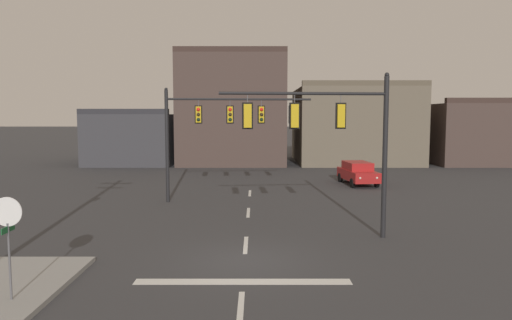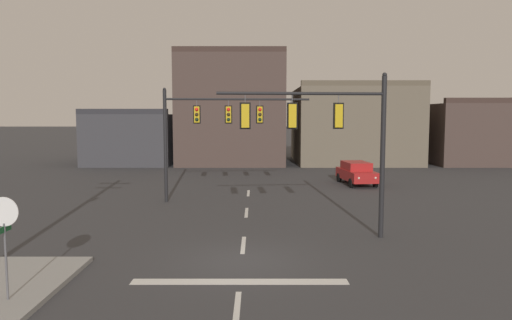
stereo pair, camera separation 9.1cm
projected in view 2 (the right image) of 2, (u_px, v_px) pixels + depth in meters
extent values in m
plane|color=#353538|center=(243.00, 261.00, 15.91)|extent=(400.00, 400.00, 0.00)
cube|color=silver|center=(241.00, 282.00, 13.92)|extent=(6.40, 0.50, 0.01)
cube|color=silver|center=(238.00, 309.00, 11.93)|extent=(0.16, 2.40, 0.01)
cube|color=silver|center=(244.00, 245.00, 17.91)|extent=(0.16, 2.40, 0.01)
cube|color=silver|center=(248.00, 212.00, 23.88)|extent=(0.16, 2.40, 0.01)
cube|color=silver|center=(249.00, 193.00, 29.85)|extent=(0.16, 2.40, 0.01)
cylinder|color=black|center=(384.00, 158.00, 18.72)|extent=(0.20, 0.20, 6.42)
cylinder|color=black|center=(303.00, 93.00, 18.19)|extent=(6.54, 0.72, 0.12)
sphere|color=black|center=(386.00, 75.00, 18.41)|extent=(0.18, 0.18, 0.18)
cylinder|color=#56565B|center=(340.00, 100.00, 18.34)|extent=(0.03, 0.03, 0.35)
cube|color=gold|center=(339.00, 116.00, 18.40)|extent=(0.32, 0.27, 0.90)
sphere|color=red|center=(339.00, 109.00, 18.50)|extent=(0.20, 0.20, 0.20)
sphere|color=#2D2314|center=(338.00, 116.00, 18.53)|extent=(0.20, 0.20, 0.20)
sphere|color=black|center=(338.00, 123.00, 18.56)|extent=(0.20, 0.20, 0.20)
cube|color=black|center=(339.00, 116.00, 18.38)|extent=(0.42, 0.07, 1.02)
cylinder|color=#56565B|center=(293.00, 100.00, 18.18)|extent=(0.03, 0.03, 0.35)
cube|color=gold|center=(293.00, 116.00, 18.24)|extent=(0.32, 0.27, 0.90)
sphere|color=red|center=(293.00, 109.00, 18.34)|extent=(0.20, 0.20, 0.20)
sphere|color=#2D2314|center=(293.00, 116.00, 18.37)|extent=(0.20, 0.20, 0.20)
sphere|color=black|center=(293.00, 123.00, 18.39)|extent=(0.20, 0.20, 0.20)
cube|color=black|center=(293.00, 116.00, 18.22)|extent=(0.42, 0.07, 1.02)
cylinder|color=#56565B|center=(246.00, 99.00, 18.02)|extent=(0.03, 0.03, 0.35)
cube|color=gold|center=(246.00, 116.00, 18.08)|extent=(0.32, 0.27, 0.90)
sphere|color=red|center=(246.00, 109.00, 18.18)|extent=(0.20, 0.20, 0.20)
sphere|color=#2D2314|center=(246.00, 116.00, 18.21)|extent=(0.20, 0.20, 0.20)
sphere|color=black|center=(246.00, 123.00, 18.23)|extent=(0.20, 0.20, 0.20)
cube|color=black|center=(246.00, 116.00, 18.06)|extent=(0.42, 0.07, 1.02)
cylinder|color=black|center=(167.00, 147.00, 26.57)|extent=(0.20, 0.20, 6.30)
cylinder|color=black|center=(239.00, 99.00, 26.64)|extent=(8.15, 0.77, 0.12)
sphere|color=black|center=(166.00, 89.00, 26.27)|extent=(0.18, 0.18, 0.18)
cylinder|color=#56565B|center=(198.00, 103.00, 26.48)|extent=(0.03, 0.03, 0.35)
cube|color=gold|center=(198.00, 115.00, 26.54)|extent=(0.32, 0.26, 0.90)
sphere|color=red|center=(198.00, 109.00, 26.38)|extent=(0.20, 0.20, 0.20)
sphere|color=#2D2314|center=(198.00, 115.00, 26.41)|extent=(0.20, 0.20, 0.20)
sphere|color=black|center=(198.00, 120.00, 26.44)|extent=(0.20, 0.20, 0.20)
cube|color=black|center=(198.00, 115.00, 26.56)|extent=(0.42, 0.06, 1.02)
cylinder|color=#56565B|center=(229.00, 103.00, 26.62)|extent=(0.03, 0.03, 0.35)
cube|color=gold|center=(230.00, 115.00, 26.68)|extent=(0.32, 0.26, 0.90)
sphere|color=red|center=(230.00, 109.00, 26.52)|extent=(0.20, 0.20, 0.20)
sphere|color=#2D2314|center=(230.00, 115.00, 26.55)|extent=(0.20, 0.20, 0.20)
sphere|color=black|center=(230.00, 120.00, 26.57)|extent=(0.20, 0.20, 0.20)
cube|color=black|center=(229.00, 115.00, 26.70)|extent=(0.42, 0.06, 1.02)
cylinder|color=#56565B|center=(261.00, 103.00, 26.76)|extent=(0.03, 0.03, 0.35)
cube|color=gold|center=(261.00, 115.00, 26.81)|extent=(0.32, 0.26, 0.90)
sphere|color=red|center=(261.00, 110.00, 26.66)|extent=(0.20, 0.20, 0.20)
sphere|color=#2D2314|center=(261.00, 115.00, 26.68)|extent=(0.20, 0.20, 0.20)
sphere|color=black|center=(261.00, 120.00, 26.71)|extent=(0.20, 0.20, 0.20)
cube|color=black|center=(261.00, 115.00, 26.83)|extent=(0.42, 0.06, 1.02)
cylinder|color=#56565B|center=(292.00, 104.00, 26.89)|extent=(0.03, 0.03, 0.35)
cube|color=gold|center=(292.00, 115.00, 26.95)|extent=(0.32, 0.26, 0.90)
sphere|color=red|center=(292.00, 110.00, 26.80)|extent=(0.20, 0.20, 0.20)
sphere|color=#2D2314|center=(292.00, 115.00, 26.82)|extent=(0.20, 0.20, 0.20)
sphere|color=black|center=(292.00, 119.00, 26.85)|extent=(0.20, 0.20, 0.20)
cube|color=black|center=(292.00, 115.00, 26.97)|extent=(0.42, 0.06, 1.02)
cylinder|color=#56565B|center=(8.00, 264.00, 12.13)|extent=(0.06, 0.06, 2.15)
cylinder|color=white|center=(5.00, 212.00, 12.00)|extent=(0.76, 0.03, 0.76)
cylinder|color=#B21414|center=(5.00, 211.00, 12.02)|extent=(0.68, 0.03, 0.68)
cube|color=#19592D|center=(6.00, 229.00, 12.05)|extent=(0.02, 0.64, 0.16)
cube|color=#A81E1E|center=(358.00, 175.00, 33.54)|extent=(2.28, 4.57, 0.70)
cube|color=#A81E1E|center=(357.00, 166.00, 33.63)|extent=(1.86, 2.63, 0.56)
cube|color=#2D3842|center=(361.00, 167.00, 32.88)|extent=(1.54, 0.42, 0.47)
cube|color=#2D3842|center=(352.00, 164.00, 34.79)|extent=(1.53, 0.38, 0.46)
cylinder|color=black|center=(377.00, 183.00, 32.23)|extent=(0.29, 0.66, 0.64)
cylinder|color=black|center=(352.00, 183.00, 32.05)|extent=(0.29, 0.66, 0.64)
cylinder|color=black|center=(362.00, 177.00, 35.11)|extent=(0.29, 0.66, 0.64)
cylinder|color=black|center=(340.00, 178.00, 34.92)|extent=(0.29, 0.66, 0.64)
sphere|color=silver|center=(377.00, 178.00, 31.44)|extent=(0.16, 0.16, 0.16)
sphere|color=silver|center=(360.00, 178.00, 31.32)|extent=(0.16, 0.16, 0.16)
cube|color=maroon|center=(348.00, 170.00, 35.69)|extent=(1.36, 0.19, 0.12)
cube|color=#38383D|center=(140.00, 138.00, 50.31)|extent=(8.50, 12.32, 5.03)
cube|color=#2B2B30|center=(123.00, 112.00, 44.22)|extent=(8.50, 0.60, 0.50)
cube|color=#473833|center=(233.00, 111.00, 48.73)|extent=(10.59, 9.73, 10.75)
cube|color=#3A2B26|center=(230.00, 49.00, 43.66)|extent=(10.59, 0.60, 0.50)
cube|color=#665B4C|center=(353.00, 126.00, 49.99)|extent=(11.97, 12.03, 7.65)
cube|color=brown|center=(366.00, 83.00, 43.92)|extent=(11.97, 0.60, 0.50)
cube|color=#473833|center=(466.00, 134.00, 49.23)|extent=(8.36, 10.39, 6.05)
cube|color=#3A2B26|center=(491.00, 100.00, 44.05)|extent=(8.36, 0.60, 0.50)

